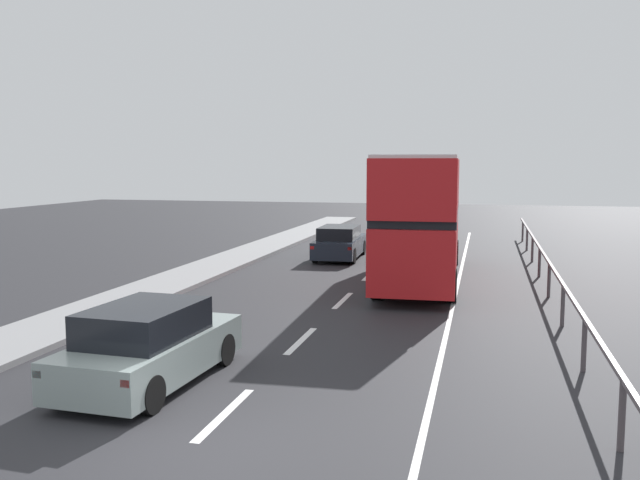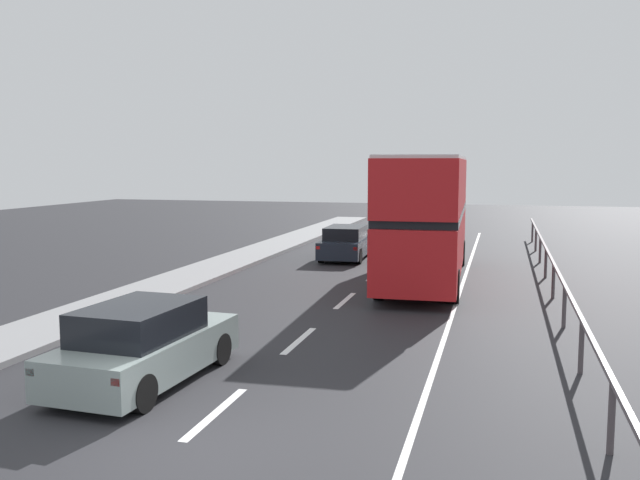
# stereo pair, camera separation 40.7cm
# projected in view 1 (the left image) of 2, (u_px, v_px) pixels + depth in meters

# --- Properties ---
(ground_plane) EXTENTS (75.56, 120.00, 0.10)m
(ground_plane) POSITION_uv_depth(u_px,v_px,m) (189.00, 452.00, 9.73)
(ground_plane) COLOR #26262A
(lane_paint_markings) EXTENTS (3.34, 46.00, 0.01)m
(lane_paint_markings) POSITION_uv_depth(u_px,v_px,m) (398.00, 319.00, 17.77)
(lane_paint_markings) COLOR silver
(lane_paint_markings) RESTS_ON ground
(bridge_side_railing) EXTENTS (0.10, 42.00, 1.08)m
(bridge_side_railing) POSITION_uv_depth(u_px,v_px,m) (563.00, 291.00, 16.92)
(bridge_side_railing) COLOR #4D4448
(bridge_side_railing) RESTS_ON ground
(double_decker_bus_red) EXTENTS (2.77, 10.66, 4.28)m
(double_decker_bus_red) POSITION_uv_depth(u_px,v_px,m) (422.00, 214.00, 23.52)
(double_decker_bus_red) COLOR red
(double_decker_bus_red) RESTS_ON ground
(hatchback_car_near) EXTENTS (2.04, 4.30, 1.49)m
(hatchback_car_near) POSITION_uv_depth(u_px,v_px,m) (149.00, 346.00, 12.52)
(hatchback_car_near) COLOR gray
(hatchback_car_near) RESTS_ON ground
(sedan_car_ahead) EXTENTS (1.88, 4.35, 1.40)m
(sedan_car_ahead) POSITION_uv_depth(u_px,v_px,m) (340.00, 243.00, 29.00)
(sedan_car_ahead) COLOR #1C232F
(sedan_car_ahead) RESTS_ON ground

